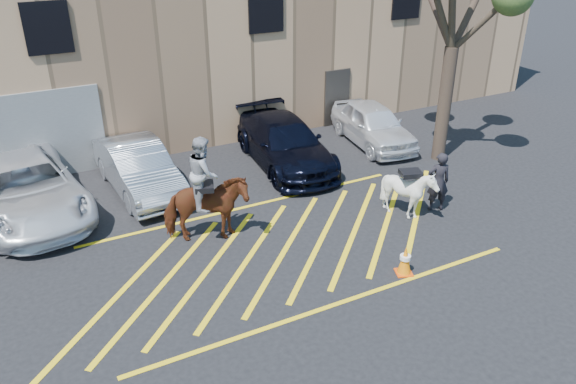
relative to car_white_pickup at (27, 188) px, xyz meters
name	(u,v)px	position (x,y,z in m)	size (l,w,h in m)	color
ground	(281,243)	(5.48, -4.65, -0.78)	(90.00, 90.00, 0.00)	black
car_white_pickup	(27,188)	(0.00, 0.00, 0.00)	(2.60, 5.63, 1.56)	silver
car_silver_sedan	(138,168)	(3.07, 0.02, -0.04)	(1.58, 4.53, 1.49)	#9CA1AA
car_blue_suv	(285,143)	(7.88, -0.23, -0.02)	(2.14, 5.26, 1.53)	black
car_white_suv	(373,124)	(11.56, -0.04, -0.05)	(1.74, 4.31, 1.47)	white
handler	(438,182)	(10.20, -5.07, 0.09)	(0.64, 0.42, 1.74)	black
warehouse	(143,23)	(5.47, 7.34, 2.87)	(32.42, 10.20, 7.30)	tan
hatching_zone	(286,248)	(5.48, -4.95, -0.78)	(12.60, 5.12, 0.01)	yellow
mounted_bay	(205,201)	(3.88, -3.65, 0.36)	(2.35, 1.60, 2.84)	maroon
saddled_white	(409,192)	(9.22, -5.02, -0.04)	(1.55, 1.65, 1.48)	white
traffic_cone	(405,260)	(7.44, -7.19, -0.42)	(0.49, 0.49, 0.73)	#EA4809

